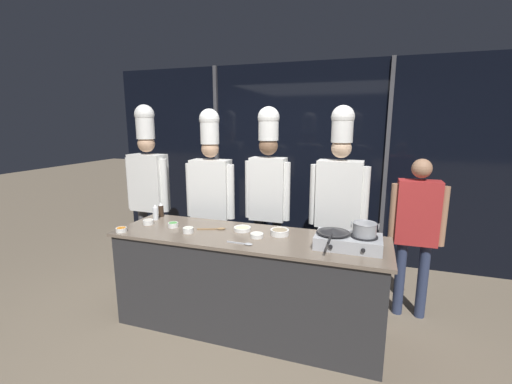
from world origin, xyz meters
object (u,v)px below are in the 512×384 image
at_px(prep_bowl_carrots, 121,229).
at_px(chef_sous, 211,187).
at_px(chef_line, 268,183).
at_px(chef_head, 148,179).
at_px(prep_bowl_mushrooms, 280,232).
at_px(prep_bowl_bean_sprouts, 188,230).
at_px(portable_stove, 348,241).
at_px(prep_bowl_noodles, 242,229).
at_px(squeeze_bottle_soy, 161,210).
at_px(person_guest, 416,223).
at_px(frying_pan, 333,231).
at_px(serving_spoon_solid, 217,229).
at_px(serving_spoon_slotted, 245,244).
at_px(prep_bowl_garlic, 257,235).
at_px(squeeze_bottle_clear, 155,212).
at_px(prep_bowl_onion, 149,222).
at_px(prep_bowl_scallions, 173,224).
at_px(chef_pastry, 339,192).
at_px(stock_pot, 365,229).

distance_m(prep_bowl_carrots, chef_sous, 1.12).
bearing_deg(chef_line, chef_head, 1.87).
relative_size(prep_bowl_mushrooms, prep_bowl_bean_sprouts, 1.71).
height_order(portable_stove, prep_bowl_noodles, portable_stove).
bearing_deg(chef_sous, portable_stove, 151.16).
bearing_deg(squeeze_bottle_soy, person_guest, 9.43).
height_order(frying_pan, serving_spoon_solid, frying_pan).
height_order(serving_spoon_slotted, serving_spoon_solid, same).
relative_size(portable_stove, prep_bowl_garlic, 4.44).
bearing_deg(frying_pan, squeeze_bottle_clear, 173.96).
relative_size(portable_stove, frying_pan, 1.10).
height_order(prep_bowl_carrots, serving_spoon_slotted, prep_bowl_carrots).
bearing_deg(squeeze_bottle_soy, chef_head, 136.99).
distance_m(prep_bowl_onion, prep_bowl_bean_sprouts, 0.52).
distance_m(squeeze_bottle_soy, prep_bowl_garlic, 1.24).
distance_m(prep_bowl_scallions, chef_head, 1.07).
xyz_separation_m(prep_bowl_scallions, serving_spoon_slotted, (0.83, -0.23, -0.02)).
height_order(prep_bowl_onion, prep_bowl_bean_sprouts, prep_bowl_bean_sprouts).
bearing_deg(person_guest, prep_bowl_mushrooms, 27.06).
bearing_deg(chef_pastry, squeeze_bottle_soy, 15.78).
distance_m(chef_head, chef_pastry, 2.26).
relative_size(stock_pot, prep_bowl_onion, 2.05).
bearing_deg(prep_bowl_mushrooms, squeeze_bottle_clear, 177.51).
xyz_separation_m(squeeze_bottle_clear, prep_bowl_noodles, (0.99, -0.05, -0.06)).
bearing_deg(prep_bowl_bean_sprouts, prep_bowl_scallions, 154.30).
bearing_deg(prep_bowl_onion, stock_pot, -0.78).
xyz_separation_m(serving_spoon_slotted, chef_head, (-1.59, 0.92, 0.31)).
xyz_separation_m(prep_bowl_bean_sprouts, chef_head, (-0.99, 0.80, 0.29)).
bearing_deg(prep_bowl_mushrooms, prep_bowl_garlic, -143.58).
xyz_separation_m(frying_pan, person_guest, (0.70, 0.74, -0.08)).
xyz_separation_m(prep_bowl_bean_sprouts, serving_spoon_solid, (0.21, 0.18, -0.02)).
bearing_deg(stock_pot, prep_bowl_noodles, 172.82).
xyz_separation_m(stock_pot, prep_bowl_scallions, (-1.77, 0.03, -0.15)).
height_order(prep_bowl_noodles, prep_bowl_onion, prep_bowl_onion).
xyz_separation_m(frying_pan, serving_spoon_solid, (-1.09, 0.10, -0.12)).
distance_m(squeeze_bottle_clear, chef_sous, 0.70).
height_order(prep_bowl_garlic, chef_head, chef_head).
xyz_separation_m(prep_bowl_bean_sprouts, chef_pastry, (1.26, 0.87, 0.27)).
bearing_deg(prep_bowl_noodles, prep_bowl_scallions, -170.81).
relative_size(prep_bowl_scallions, prep_bowl_mushrooms, 0.59).
bearing_deg(squeeze_bottle_soy, chef_line, 23.84).
relative_size(portable_stove, prep_bowl_noodles, 3.25).
bearing_deg(prep_bowl_bean_sprouts, person_guest, 22.23).
height_order(stock_pot, person_guest, person_guest).
xyz_separation_m(prep_bowl_scallions, chef_line, (0.73, 0.75, 0.32)).
bearing_deg(prep_bowl_scallions, chef_pastry, 27.22).
relative_size(serving_spoon_solid, chef_line, 0.13).
height_order(chef_head, person_guest, chef_head).
bearing_deg(squeeze_bottle_clear, chef_sous, 56.15).
distance_m(prep_bowl_garlic, chef_line, 0.86).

